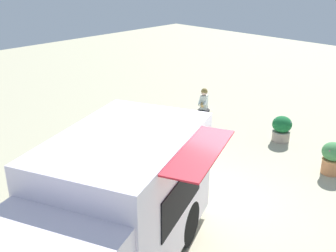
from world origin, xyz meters
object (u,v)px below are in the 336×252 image
at_px(food_truck, 110,214).
at_px(person_customer, 204,103).
at_px(planter_flowering_far, 282,128).
at_px(planter_flowering_near, 332,157).

relative_size(food_truck, person_customer, 5.73).
relative_size(person_customer, planter_flowering_far, 1.15).
distance_m(food_truck, planter_flowering_near, 6.16).
bearing_deg(planter_flowering_far, person_customer, -4.69).
bearing_deg(person_customer, food_truck, 118.53).
relative_size(food_truck, planter_flowering_near, 6.03).
bearing_deg(food_truck, planter_flowering_far, -84.40).
bearing_deg(planter_flowering_near, food_truck, 78.15).
distance_m(food_truck, person_customer, 8.21).
xyz_separation_m(food_truck, planter_flowering_far, (0.68, -6.92, -0.70)).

